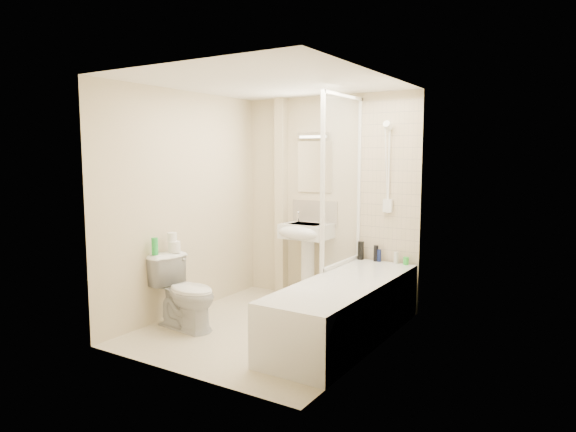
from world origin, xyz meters
The scene contains 24 objects.
floor centered at (0.00, 0.00, 0.00)m, with size 2.50×2.50×0.00m, color beige.
wall_back centered at (0.00, 1.25, 1.20)m, with size 2.20×0.02×2.40m, color beige.
wall_left centered at (-1.10, 0.00, 1.20)m, with size 0.02×2.50×2.40m, color beige.
wall_right centered at (1.10, 0.00, 1.20)m, with size 0.02×2.50×2.40m, color beige.
ceiling centered at (0.00, 0.00, 2.40)m, with size 2.20×2.50×0.02m, color white.
tile_back centered at (0.75, 1.24, 1.42)m, with size 0.70×0.01×1.75m, color beige.
tile_right centered at (1.09, 0.15, 1.42)m, with size 0.01×2.10×1.75m, color beige.
pipe_boxing centered at (-0.62, 1.19, 1.20)m, with size 0.12×0.12×2.40m, color beige.
splashback centered at (-0.18, 1.24, 1.03)m, with size 0.60×0.01×0.30m, color beige.
mirror centered at (-0.18, 1.24, 1.58)m, with size 0.46×0.01×0.60m, color white.
strip_light centered at (-0.18, 1.22, 1.95)m, with size 0.42×0.07×0.07m, color silver.
bathtub centered at (0.75, 0.15, 0.29)m, with size 0.70×2.10×0.55m.
shower_screen centered at (0.40, 0.80, 1.45)m, with size 0.04×0.92×1.80m.
shower_fixture centered at (0.75, 1.19, 1.55)m, with size 0.10×0.16×0.99m.
pedestal_sink centered at (-0.18, 1.01, 0.74)m, with size 0.55×0.50×1.05m.
bottle_black_a centered at (0.46, 1.16, 0.65)m, with size 0.07×0.07×0.20m, color black.
bottle_black_b centered at (0.64, 1.16, 0.64)m, with size 0.05×0.05×0.18m, color black.
bottle_blue centered at (0.68, 1.16, 0.62)m, with size 0.04×0.04×0.14m, color #121D4F.
bottle_white_b centered at (0.88, 1.16, 0.61)m, with size 0.05×0.05×0.13m, color silver.
bottle_green centered at (0.99, 1.16, 0.59)m, with size 0.06×0.06×0.08m, color green.
toilet centered at (-0.72, -0.42, 0.36)m, with size 0.76×0.49×0.73m, color white.
toilet_roll_lower centered at (-0.95, -0.32, 0.79)m, with size 0.12×0.12×0.11m, color white.
toilet_roll_upper centered at (-0.98, -0.32, 0.89)m, with size 0.10×0.10×0.09m, color white.
green_bottle centered at (-1.01, -0.53, 0.82)m, with size 0.06×0.06×0.17m, color green.
Camera 1 is at (2.77, -4.09, 1.72)m, focal length 32.00 mm.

